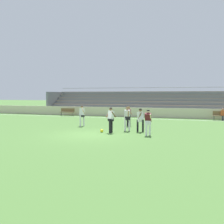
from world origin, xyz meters
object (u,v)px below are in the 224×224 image
at_px(spectator_seated, 223,113).
at_px(player_white_overlapping, 111,118).
at_px(player_dark_dropping_back, 129,114).
at_px(bench_near_bin, 67,111).
at_px(player_white_trailing_run, 127,116).
at_px(player_dark_challenging, 148,120).
at_px(soccer_ball, 102,131).
at_px(bleacher_stand, 149,103).
at_px(player_white_on_ball, 82,114).
at_px(player_white_deep_cover, 140,118).
at_px(bench_centre_sideline, 223,115).

bearing_deg(spectator_seated, player_white_overlapping, -125.40).
bearing_deg(player_dark_dropping_back, bench_near_bin, 141.90).
bearing_deg(player_white_trailing_run, spectator_seated, 54.48).
bearing_deg(bench_near_bin, spectator_seated, -0.39).
distance_m(player_dark_challenging, soccer_ball, 3.33).
relative_size(spectator_seated, player_dark_challenging, 0.74).
bearing_deg(bleacher_stand, player_white_on_ball, -103.77).
bearing_deg(player_white_deep_cover, player_dark_dropping_back, 119.31).
distance_m(bench_near_bin, player_white_deep_cover, 14.92).
distance_m(bleacher_stand, spectator_seated, 9.21).
bearing_deg(bench_near_bin, bleacher_stand, 25.47).
relative_size(player_white_overlapping, player_white_trailing_run, 1.00).
bearing_deg(bench_centre_sideline, bench_near_bin, 180.00).
xyz_separation_m(spectator_seated, soccer_ball, (-8.48, -11.06, -0.59)).
relative_size(spectator_seated, player_white_overlapping, 0.71).
relative_size(spectator_seated, soccer_ball, 5.50).
height_order(bench_near_bin, player_dark_dropping_back, player_dark_dropping_back).
xyz_separation_m(bench_centre_sideline, player_white_on_ball, (-11.18, -8.50, 0.45)).
distance_m(player_white_overlapping, player_white_trailing_run, 1.45).
relative_size(spectator_seated, player_white_deep_cover, 0.75).
distance_m(spectator_seated, player_dark_challenging, 12.58).
bearing_deg(player_dark_dropping_back, soccer_ball, -103.28).
bearing_deg(player_white_on_ball, soccer_ball, -44.82).
bearing_deg(bleacher_stand, soccer_ball, -91.62).
height_order(player_white_overlapping, player_white_deep_cover, player_white_overlapping).
bearing_deg(player_white_trailing_run, bench_near_bin, 135.11).
bearing_deg(spectator_seated, player_white_on_ball, -143.13).
bearing_deg(bench_centre_sideline, player_white_deep_cover, -120.97).
distance_m(bench_centre_sideline, soccer_ball, 14.04).
relative_size(bench_near_bin, spectator_seated, 1.49).
xyz_separation_m(bleacher_stand, player_dark_dropping_back, (0.45, -11.68, -0.58)).
relative_size(player_white_on_ball, player_white_deep_cover, 1.04).
bearing_deg(player_white_trailing_run, soccer_ball, -140.08).
bearing_deg(bleacher_stand, player_white_trailing_run, -85.92).
bearing_deg(soccer_ball, player_dark_dropping_back, 76.72).
distance_m(bench_near_bin, player_dark_challenging, 16.47).
bearing_deg(soccer_ball, bench_near_bin, 127.41).
bearing_deg(player_white_trailing_run, player_dark_challenging, -41.77).
relative_size(bench_centre_sideline, player_white_overlapping, 1.05).
relative_size(bench_centre_sideline, spectator_seated, 1.49).
bearing_deg(soccer_ball, player_white_overlapping, 1.72).
height_order(player_white_on_ball, player_white_deep_cover, player_white_on_ball).
bearing_deg(spectator_seated, bleacher_stand, 151.34).
height_order(player_white_trailing_run, soccer_ball, player_white_trailing_run).
xyz_separation_m(player_dark_dropping_back, player_white_deep_cover, (1.52, -2.71, -0.00)).
bearing_deg(player_white_overlapping, spectator_seated, 54.60).
relative_size(bleacher_stand, player_white_trailing_run, 15.55).
distance_m(spectator_seated, player_white_overlapping, 13.55).
xyz_separation_m(spectator_seated, player_white_overlapping, (-7.85, -11.04, 0.32)).
bearing_deg(bench_centre_sideline, player_white_overlapping, -125.11).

